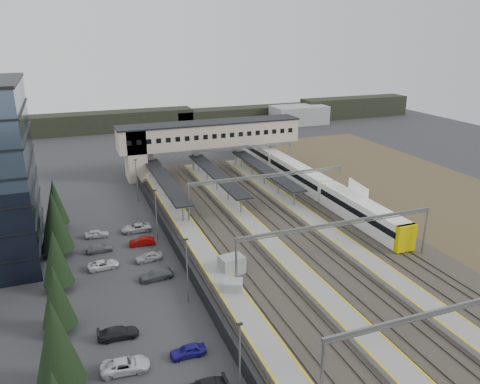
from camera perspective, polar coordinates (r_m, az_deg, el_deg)
name	(u,v)px	position (r m, az deg, el deg)	size (l,w,h in m)	color
ground	(230,260)	(65.24, -1.26, -8.33)	(220.00, 220.00, 0.00)	#2B2B2D
conifer_row	(56,269)	(56.75, -21.57, -8.75)	(4.42, 49.82, 9.50)	black
car_park	(142,302)	(56.10, -11.92, -13.03)	(10.69, 44.71, 1.28)	silver
lampposts	(169,237)	(62.52, -8.64, -5.42)	(0.50, 53.25, 8.07)	slate
fence	(175,246)	(67.53, -7.95, -6.57)	(0.08, 90.00, 2.00)	#26282B
relay_cabin_near	(232,265)	(61.27, -1.01, -8.93)	(3.35, 2.68, 2.53)	#939697
relay_cabin_far	(233,289)	(56.71, -0.88, -11.68)	(2.84, 2.65, 2.08)	#939697
rail_corridor	(276,234)	(72.50, 4.39, -5.18)	(34.00, 90.00, 0.92)	#342D27
canopies	(217,174)	(89.61, -2.86, 2.16)	(23.10, 30.00, 3.28)	black
footbridge	(198,138)	(102.69, -5.13, 6.63)	(40.40, 6.40, 11.20)	#BDAD97
gantries	(299,202)	(69.80, 7.19, -1.20)	(28.40, 62.28, 7.17)	slate
train	(299,176)	(95.15, 7.23, 1.99)	(3.13, 65.45, 3.94)	white
billboard	(358,194)	(81.17, 14.16, -0.22)	(0.95, 6.68, 5.83)	slate
scrub_east	(456,207)	(92.62, 24.83, -1.63)	(34.00, 120.00, 0.06)	#4D4329
treeline_far	(204,117)	(155.42, -4.45, 9.07)	(170.00, 19.00, 7.00)	black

